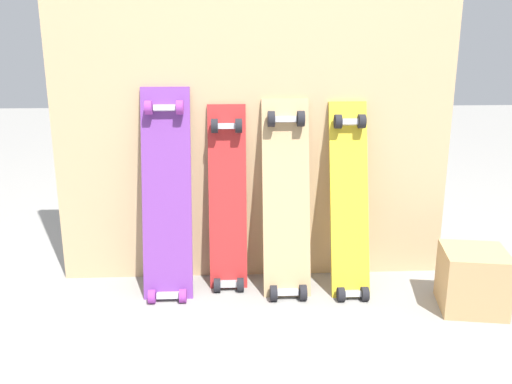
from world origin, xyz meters
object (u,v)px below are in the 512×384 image
skateboard_natural (286,206)px  wooden_crate (473,280)px  skateboard_purple (167,202)px  skateboard_red (228,206)px  skateboard_yellow (350,207)px

skateboard_natural → wooden_crate: bearing=-17.6°
skateboard_natural → wooden_crate: size_ratio=3.57×
skateboard_purple → wooden_crate: bearing=-10.9°
skateboard_red → skateboard_yellow: bearing=-6.9°
skateboard_yellow → skateboard_red: bearing=173.1°
skateboard_natural → wooden_crate: skateboard_natural is taller
skateboard_yellow → wooden_crate: size_ratio=3.53×
skateboard_red → wooden_crate: size_ratio=3.47×
skateboard_natural → skateboard_yellow: skateboard_natural is taller
wooden_crate → skateboard_natural: bearing=162.4°
skateboard_red → wooden_crate: bearing=-16.2°
skateboard_purple → skateboard_yellow: bearing=-1.1°
skateboard_purple → wooden_crate: skateboard_purple is taller
skateboard_purple → skateboard_red: size_ratio=1.09×
skateboard_natural → wooden_crate: 0.80m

